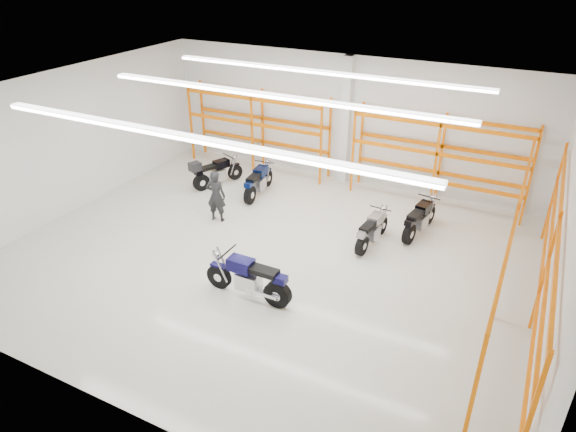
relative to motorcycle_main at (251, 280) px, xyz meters
The scene contains 12 objects.
ground 2.09m from the motorcycle_main, 108.86° to the left, with size 14.00×14.00×0.00m, color beige.
room_shell 3.42m from the motorcycle_main, 108.63° to the left, with size 14.02×12.02×4.51m.
motorcycle_main is the anchor object (origin of this frame).
motorcycle_back_a 6.86m from the motorcycle_main, 131.83° to the left, with size 1.08×2.06×1.10m.
motorcycle_back_b 5.84m from the motorcycle_main, 118.42° to the left, with size 0.71×2.14×1.05m.
motorcycle_back_c 4.14m from the motorcycle_main, 64.40° to the left, with size 0.66×1.99×0.97m.
motorcycle_back_d 5.74m from the motorcycle_main, 60.24° to the left, with size 0.77×2.10×1.04m.
standing_man 4.29m from the motorcycle_main, 135.19° to the left, with size 0.61×0.40×1.68m, color black.
structural_column 7.94m from the motorcycle_main, 94.82° to the left, with size 0.32×0.32×4.50m, color white.
pallet_racking_back_left 8.52m from the motorcycle_main, 118.74° to the left, with size 5.67×0.87×3.00m.
pallet_racking_back_right 7.98m from the motorcycle_main, 69.59° to the left, with size 5.67×0.87×3.00m.
pallet_racking_side 6.26m from the motorcycle_main, 18.12° to the left, with size 0.87×9.07×3.00m.
Camera 1 is at (6.10, -10.66, 7.75)m, focal length 32.00 mm.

